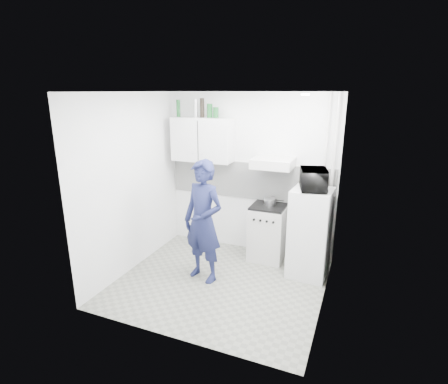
% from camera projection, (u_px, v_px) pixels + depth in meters
% --- Properties ---
extents(floor, '(2.80, 2.80, 0.00)m').
position_uv_depth(floor, '(220.00, 283.00, 4.94)').
color(floor, gray).
rests_on(floor, ground).
extents(ceiling, '(2.80, 2.80, 0.00)m').
position_uv_depth(ceiling, '(219.00, 92.00, 4.21)').
color(ceiling, white).
rests_on(ceiling, wall_back).
extents(wall_back, '(2.80, 0.00, 2.80)m').
position_uv_depth(wall_back, '(249.00, 174.00, 5.68)').
color(wall_back, white).
rests_on(wall_back, floor).
extents(wall_left, '(0.00, 2.60, 2.60)m').
position_uv_depth(wall_left, '(131.00, 184.00, 5.09)').
color(wall_left, white).
rests_on(wall_left, floor).
extents(wall_right, '(0.00, 2.60, 2.60)m').
position_uv_depth(wall_right, '(330.00, 208.00, 4.06)').
color(wall_right, white).
rests_on(wall_right, floor).
extents(person, '(0.72, 0.56, 1.74)m').
position_uv_depth(person, '(203.00, 222.00, 4.84)').
color(person, '#191E45').
rests_on(person, floor).
extents(stove, '(0.54, 0.54, 0.86)m').
position_uv_depth(stove, '(268.00, 233.00, 5.56)').
color(stove, silver).
rests_on(stove, floor).
extents(fridge, '(0.57, 0.57, 1.30)m').
position_uv_depth(fridge, '(310.00, 233.00, 4.98)').
color(fridge, white).
rests_on(fridge, floor).
extents(stove_top, '(0.52, 0.52, 0.03)m').
position_uv_depth(stove_top, '(269.00, 206.00, 5.43)').
color(stove_top, black).
rests_on(stove_top, stove).
extents(saucepan, '(0.18, 0.18, 0.10)m').
position_uv_depth(saucepan, '(270.00, 201.00, 5.46)').
color(saucepan, silver).
rests_on(saucepan, stove_top).
extents(microwave, '(0.58, 0.46, 0.28)m').
position_uv_depth(microwave, '(314.00, 179.00, 4.76)').
color(microwave, black).
rests_on(microwave, fridge).
extents(bottle_a, '(0.06, 0.06, 0.27)m').
position_uv_depth(bottle_a, '(178.00, 108.00, 5.67)').
color(bottle_a, '#144C1E').
rests_on(bottle_a, upper_cabinet).
extents(bottle_c, '(0.07, 0.07, 0.28)m').
position_uv_depth(bottle_c, '(196.00, 108.00, 5.55)').
color(bottle_c, silver).
rests_on(bottle_c, upper_cabinet).
extents(bottle_d, '(0.07, 0.07, 0.30)m').
position_uv_depth(bottle_d, '(202.00, 108.00, 5.51)').
color(bottle_d, black).
rests_on(bottle_d, upper_cabinet).
extents(canister_a, '(0.09, 0.09, 0.22)m').
position_uv_depth(canister_a, '(210.00, 111.00, 5.47)').
color(canister_a, '#144C1E').
rests_on(canister_a, upper_cabinet).
extents(canister_b, '(0.09, 0.09, 0.17)m').
position_uv_depth(canister_b, '(216.00, 113.00, 5.44)').
color(canister_b, '#144C1E').
rests_on(canister_b, upper_cabinet).
extents(upper_cabinet, '(1.00, 0.35, 0.70)m').
position_uv_depth(upper_cabinet, '(203.00, 140.00, 5.65)').
color(upper_cabinet, white).
rests_on(upper_cabinet, wall_back).
extents(range_hood, '(0.60, 0.50, 0.14)m').
position_uv_depth(range_hood, '(273.00, 163.00, 5.22)').
color(range_hood, silver).
rests_on(range_hood, wall_back).
extents(backsplash, '(2.74, 0.03, 0.60)m').
position_uv_depth(backsplash, '(249.00, 181.00, 5.70)').
color(backsplash, white).
rests_on(backsplash, wall_back).
extents(pipe_a, '(0.05, 0.05, 2.60)m').
position_uv_depth(pipe_a, '(332.00, 183.00, 5.14)').
color(pipe_a, silver).
rests_on(pipe_a, floor).
extents(pipe_b, '(0.04, 0.04, 2.60)m').
position_uv_depth(pipe_b, '(323.00, 183.00, 5.18)').
color(pipe_b, silver).
rests_on(pipe_b, floor).
extents(ceiling_spot_fixture, '(0.10, 0.10, 0.02)m').
position_uv_depth(ceiling_spot_fixture, '(305.00, 94.00, 4.03)').
color(ceiling_spot_fixture, white).
rests_on(ceiling_spot_fixture, ceiling).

